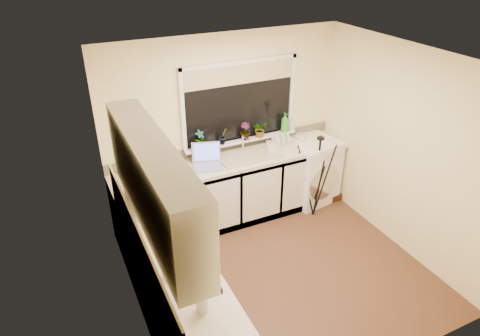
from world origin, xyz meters
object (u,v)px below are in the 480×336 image
at_px(plant_c, 245,131).
at_px(soap_bottle_green, 285,123).
at_px(plant_a, 200,139).
at_px(soap_bottle_clear, 291,124).
at_px(plant_d, 260,129).
at_px(washing_machine, 310,170).
at_px(microwave, 148,191).
at_px(laptop, 207,160).
at_px(kettle, 165,210).
at_px(tripod, 317,178).
at_px(cup_left, 185,273).
at_px(dish_rack, 282,147).
at_px(cup_back, 300,138).
at_px(plant_b, 223,136).
at_px(steel_jar, 171,270).
at_px(glass_jug, 202,303).

xyz_separation_m(plant_c, soap_bottle_green, (0.60, -0.01, 0.02)).
relative_size(plant_a, soap_bottle_clear, 1.31).
height_order(plant_c, plant_d, plant_c).
height_order(washing_machine, microwave, microwave).
relative_size(plant_a, soap_bottle_green, 0.89).
height_order(laptop, plant_a, plant_a).
height_order(kettle, microwave, microwave).
xyz_separation_m(plant_c, soap_bottle_clear, (0.71, 0.00, -0.02)).
relative_size(tripod, plant_a, 4.99).
xyz_separation_m(microwave, plant_c, (1.51, 0.72, 0.13)).
bearing_deg(plant_c, cup_left, -127.66).
distance_m(kettle, cup_left, 0.92).
distance_m(plant_a, plant_c, 0.63).
relative_size(washing_machine, plant_a, 3.88).
distance_m(washing_machine, microwave, 2.57).
distance_m(dish_rack, cup_back, 0.36).
distance_m(laptop, plant_b, 0.40).
relative_size(plant_d, cup_left, 2.19).
distance_m(steel_jar, cup_back, 3.04).
bearing_deg(laptop, plant_c, 34.83).
xyz_separation_m(plant_b, soap_bottle_clear, (1.03, 0.01, -0.01)).
distance_m(plant_a, soap_bottle_clear, 1.34).
distance_m(washing_machine, soap_bottle_green, 0.83).
bearing_deg(plant_d, tripod, -48.67).
bearing_deg(dish_rack, cup_back, 38.07).
relative_size(tripod, cup_back, 8.64).
bearing_deg(plant_c, tripod, -39.80).
distance_m(glass_jug, plant_c, 2.84).
bearing_deg(cup_left, soap_bottle_clear, 41.57).
relative_size(plant_a, cup_left, 2.44).
xyz_separation_m(glass_jug, soap_bottle_clear, (2.24, 2.39, 0.17)).
relative_size(kettle, microwave, 0.40).
height_order(microwave, plant_a, plant_a).
bearing_deg(cup_left, washing_machine, 35.40).
distance_m(dish_rack, cup_left, 2.68).
bearing_deg(washing_machine, soap_bottle_green, 138.95).
distance_m(dish_rack, microwave, 2.04).
distance_m(plant_a, cup_back, 1.46).
bearing_deg(cup_left, microwave, 88.57).
bearing_deg(steel_jar, tripod, 28.19).
relative_size(dish_rack, plant_b, 1.95).
relative_size(kettle, cup_left, 2.06).
distance_m(steel_jar, cup_left, 0.12).
height_order(tripod, steel_jar, tripod).
relative_size(washing_machine, cup_left, 9.48).
relative_size(plant_d, soap_bottle_clear, 1.17).
bearing_deg(dish_rack, plant_c, 179.81).
height_order(dish_rack, plant_c, plant_c).
height_order(microwave, soap_bottle_green, soap_bottle_green).
bearing_deg(tripod, plant_b, 143.35).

